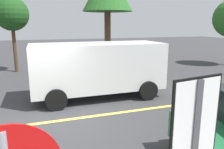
{
  "coord_description": "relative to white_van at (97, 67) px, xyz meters",
  "views": [
    {
      "loc": [
        -0.19,
        -6.66,
        2.93
      ],
      "look_at": [
        1.89,
        -0.66,
        1.51
      ],
      "focal_mm": 36.01,
      "sensor_mm": 36.0,
      "label": 1
    }
  ],
  "objects": [
    {
      "name": "ground_plane",
      "position": [
        -2.16,
        -1.95,
        -1.27
      ],
      "size": [
        80.0,
        80.0,
        0.0
      ],
      "primitive_type": "plane",
      "color": "#38383A"
    },
    {
      "name": "lane_marking_centre",
      "position": [
        0.84,
        -1.95,
        -1.26
      ],
      "size": [
        28.0,
        0.16,
        0.01
      ],
      "primitive_type": "cube",
      "color": "#E0D14C"
    },
    {
      "name": "white_van",
      "position": [
        0.0,
        0.0,
        0.0
      ],
      "size": [
        5.22,
        2.31,
        2.2
      ],
      "color": "white",
      "rests_on": "ground_plane"
    },
    {
      "name": "tree_left_verge",
      "position": [
        -3.51,
        6.59,
        2.25
      ],
      "size": [
        2.03,
        2.03,
        4.57
      ],
      "color": "#513823",
      "rests_on": "ground_plane"
    }
  ]
}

